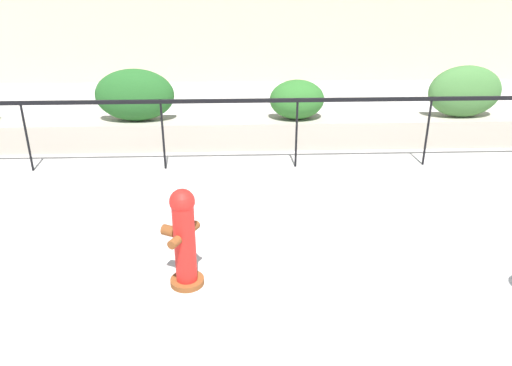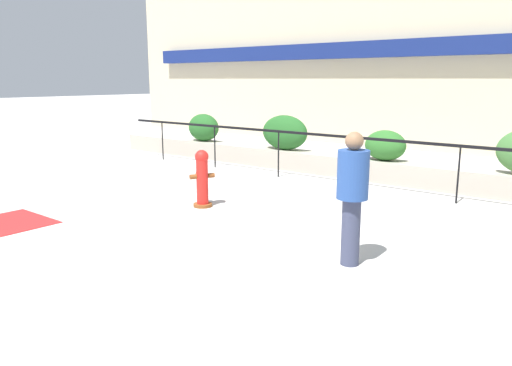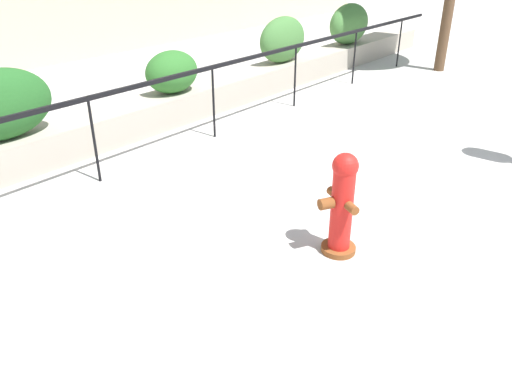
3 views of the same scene
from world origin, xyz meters
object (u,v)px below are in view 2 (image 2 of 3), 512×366
object	(u,v)px
hedge_bush_1	(285,133)
fire_hydrant	(202,178)
hedge_bush_2	(385,145)
pedestrian	(352,190)
hedge_bush_0	(204,128)

from	to	relation	value
hedge_bush_1	fire_hydrant	distance (m)	4.55
hedge_bush_2	fire_hydrant	bearing A→B (deg)	-110.62
hedge_bush_1	pedestrian	xyz separation A→B (m)	(4.86, -5.30, 0.03)
hedge_bush_0	pedestrian	xyz separation A→B (m)	(7.90, -5.30, 0.07)
fire_hydrant	pedestrian	size ratio (longest dim) A/B	0.62
hedge_bush_1	pedestrian	size ratio (longest dim) A/B	0.80
hedge_bush_2	fire_hydrant	xyz separation A→B (m)	(-1.64, -4.36, -0.30)
hedge_bush_0	hedge_bush_1	distance (m)	3.04
hedge_bush_0	pedestrian	world-z (taller)	pedestrian
hedge_bush_0	fire_hydrant	world-z (taller)	hedge_bush_0
pedestrian	hedge_bush_1	bearing A→B (deg)	132.52
hedge_bush_0	pedestrian	distance (m)	9.51
hedge_bush_1	hedge_bush_2	distance (m)	2.88
hedge_bush_0	hedge_bush_2	distance (m)	5.92
hedge_bush_2	fire_hydrant	world-z (taller)	hedge_bush_2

